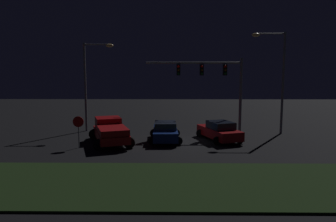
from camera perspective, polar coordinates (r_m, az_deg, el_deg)
The scene contains 9 objects.
ground_plane at distance 23.25m, azimuth 1.18°, elevation -5.76°, with size 80.00×80.00×0.00m, color black.
grass_median at distance 14.46m, azimuth 1.50°, elevation -13.50°, with size 23.71×6.11×0.10m, color black.
pickup_truck at distance 22.96m, azimuth -10.92°, elevation -3.50°, with size 4.03×5.76×1.80m.
car_sedan at distance 23.80m, azimuth 9.68°, elevation -3.74°, with size 3.37×4.75×1.51m.
car_sedan_far at distance 23.25m, azimuth -0.53°, elevation -3.89°, with size 2.59×4.46×1.51m.
traffic_signal_gantry at distance 26.36m, azimuth 8.46°, elevation 6.40°, with size 8.32×0.56×6.50m.
street_lamp_left at distance 27.91m, azimuth -14.33°, elevation 6.49°, with size 2.73×0.44×7.89m.
street_lamp_right at distance 27.38m, azimuth 19.90°, elevation 7.19°, with size 2.89×0.44×8.65m.
stop_sign at distance 21.82m, azimuth -16.60°, elevation -2.70°, with size 0.76×0.08×2.23m.
Camera 1 is at (-0.21, -22.68, 5.08)m, focal length 32.21 mm.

